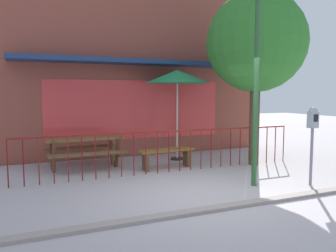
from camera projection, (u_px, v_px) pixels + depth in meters
name	position (u px, v px, depth m)	size (l,w,h in m)	color
ground	(208.00, 193.00, 6.16)	(40.00, 40.00, 0.00)	#ACA3A8
pub_storefront	(135.00, 63.00, 9.91)	(8.03, 1.34, 5.47)	maroon
patio_fence_front	(169.00, 144.00, 7.76)	(6.77, 0.04, 0.97)	maroon
picnic_table_left	(84.00, 143.00, 8.20)	(1.83, 1.41, 0.79)	brown
patio_umbrella	(177.00, 77.00, 9.12)	(1.78, 1.78, 2.46)	black
patio_bench	(167.00, 154.00, 8.19)	(1.42, 0.42, 0.48)	brown
parking_meter_near	(313.00, 125.00, 6.63)	(0.18, 0.17, 1.55)	slate
street_tree	(256.00, 43.00, 8.39)	(2.48, 2.48, 4.34)	#4A3625
street_lamp	(257.00, 57.00, 6.45)	(0.28, 0.28, 3.85)	#28542C
curb_edge	(234.00, 207.00, 5.41)	(11.25, 0.20, 0.11)	gray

